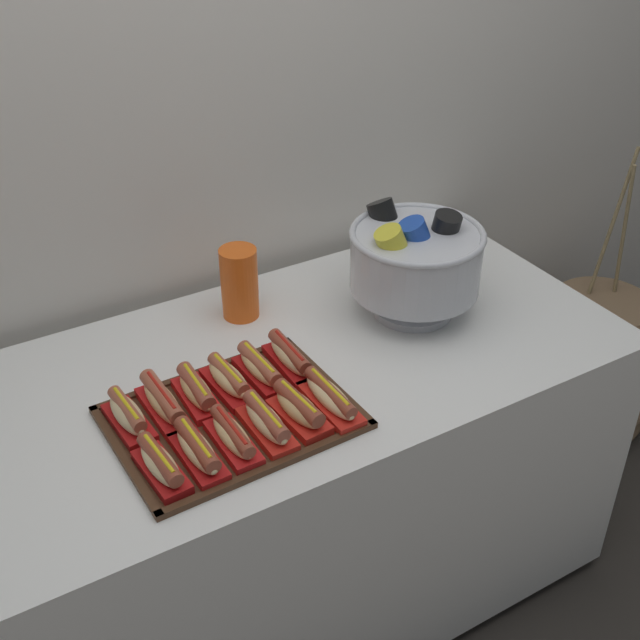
% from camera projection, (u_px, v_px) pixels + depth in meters
% --- Properties ---
extents(ground_plane, '(10.00, 10.00, 0.00)m').
position_uv_depth(ground_plane, '(297.00, 586.00, 2.29)').
color(ground_plane, '#38332D').
extents(back_wall, '(6.00, 0.10, 2.60)m').
position_uv_depth(back_wall, '(189.00, 80.00, 1.92)').
color(back_wall, silver).
rests_on(back_wall, ground_plane).
extents(buffet_table, '(1.56, 0.76, 0.79)m').
position_uv_depth(buffet_table, '(294.00, 479.00, 2.06)').
color(buffet_table, white).
rests_on(buffet_table, ground_plane).
extents(floor_vase, '(0.44, 0.44, 0.98)m').
position_uv_depth(floor_vase, '(591.00, 363.00, 2.77)').
color(floor_vase, '#896B4C').
rests_on(floor_vase, ground_plane).
extents(serving_tray, '(0.49, 0.37, 0.01)m').
position_uv_depth(serving_tray, '(232.00, 418.00, 1.68)').
color(serving_tray, '#472B19').
rests_on(serving_tray, buffet_table).
extents(hot_dog_0, '(0.07, 0.16, 0.06)m').
position_uv_depth(hot_dog_0, '(161.00, 465.00, 1.52)').
color(hot_dog_0, '#B21414').
rests_on(hot_dog_0, serving_tray).
extents(hot_dog_1, '(0.06, 0.17, 0.06)m').
position_uv_depth(hot_dog_1, '(198.00, 450.00, 1.55)').
color(hot_dog_1, '#B21414').
rests_on(hot_dog_1, serving_tray).
extents(hot_dog_2, '(0.06, 0.16, 0.06)m').
position_uv_depth(hot_dog_2, '(233.00, 437.00, 1.59)').
color(hot_dog_2, red).
rests_on(hot_dog_2, serving_tray).
extents(hot_dog_3, '(0.06, 0.17, 0.06)m').
position_uv_depth(hot_dog_3, '(267.00, 422.00, 1.62)').
color(hot_dog_3, red).
rests_on(hot_dog_3, serving_tray).
extents(hot_dog_4, '(0.08, 0.16, 0.06)m').
position_uv_depth(hot_dog_4, '(299.00, 409.00, 1.65)').
color(hot_dog_4, red).
rests_on(hot_dog_4, serving_tray).
extents(hot_dog_5, '(0.07, 0.18, 0.06)m').
position_uv_depth(hot_dog_5, '(330.00, 398.00, 1.69)').
color(hot_dog_5, red).
rests_on(hot_dog_5, serving_tray).
extents(hot_dog_6, '(0.07, 0.16, 0.06)m').
position_uv_depth(hot_dog_6, '(128.00, 416.00, 1.63)').
color(hot_dog_6, '#B21414').
rests_on(hot_dog_6, serving_tray).
extents(hot_dog_7, '(0.06, 0.18, 0.07)m').
position_uv_depth(hot_dog_7, '(163.00, 402.00, 1.67)').
color(hot_dog_7, red).
rests_on(hot_dog_7, serving_tray).
extents(hot_dog_8, '(0.07, 0.16, 0.06)m').
position_uv_depth(hot_dog_8, '(197.00, 391.00, 1.70)').
color(hot_dog_8, red).
rests_on(hot_dog_8, serving_tray).
extents(hot_dog_9, '(0.07, 0.16, 0.06)m').
position_uv_depth(hot_dog_9, '(229.00, 380.00, 1.74)').
color(hot_dog_9, '#B21414').
rests_on(hot_dog_9, serving_tray).
extents(hot_dog_10, '(0.06, 0.16, 0.06)m').
position_uv_depth(hot_dog_10, '(260.00, 368.00, 1.77)').
color(hot_dog_10, '#B21414').
rests_on(hot_dog_10, serving_tray).
extents(hot_dog_11, '(0.06, 0.17, 0.06)m').
position_uv_depth(hot_dog_11, '(290.00, 357.00, 1.80)').
color(hot_dog_11, '#B21414').
rests_on(hot_dog_11, serving_tray).
extents(punch_bowl, '(0.32, 0.34, 0.27)m').
position_uv_depth(punch_bowl, '(415.00, 259.00, 1.95)').
color(punch_bowl, silver).
rests_on(punch_bowl, buffet_table).
extents(cup_stack, '(0.09, 0.09, 0.18)m').
position_uv_depth(cup_stack, '(239.00, 283.00, 1.96)').
color(cup_stack, '#EA5B19').
rests_on(cup_stack, buffet_table).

